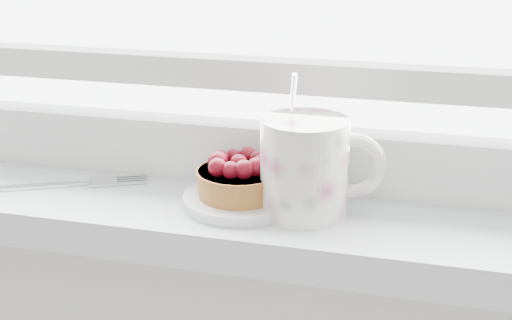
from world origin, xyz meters
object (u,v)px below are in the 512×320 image
(saucer, at_px, (239,200))
(floral_mug, at_px, (308,165))
(raspberry_tart, at_px, (239,177))
(fork, at_px, (54,185))

(saucer, height_order, floral_mug, floral_mug)
(saucer, bearing_deg, raspberry_tart, -143.17)
(fork, bearing_deg, floral_mug, 0.39)
(raspberry_tart, xyz_separation_m, floral_mug, (0.08, -0.00, 0.02))
(raspberry_tart, bearing_deg, saucer, 36.83)
(raspberry_tart, height_order, fork, raspberry_tart)
(saucer, distance_m, fork, 0.23)
(raspberry_tart, xyz_separation_m, fork, (-0.23, -0.00, -0.03))
(floral_mug, bearing_deg, fork, -179.61)
(floral_mug, bearing_deg, saucer, 178.62)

